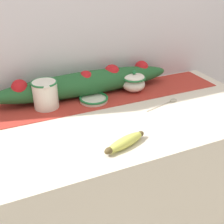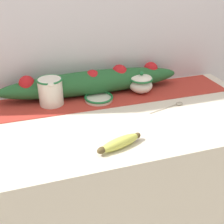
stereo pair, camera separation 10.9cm
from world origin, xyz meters
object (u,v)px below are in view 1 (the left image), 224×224
(sugar_bowl, at_px, (134,82))
(spoon, at_px, (171,101))
(small_dish, at_px, (94,99))
(banana, at_px, (125,142))
(cream_pitcher, at_px, (45,94))

(sugar_bowl, xyz_separation_m, spoon, (0.10, -0.18, -0.05))
(small_dish, bearing_deg, banana, -94.09)
(small_dish, distance_m, spoon, 0.35)
(cream_pitcher, bearing_deg, small_dish, -7.50)
(sugar_bowl, bearing_deg, small_dish, -173.13)
(small_dish, height_order, banana, banana)
(cream_pitcher, height_order, small_dish, cream_pitcher)
(cream_pitcher, height_order, banana, cream_pitcher)
(cream_pitcher, xyz_separation_m, spoon, (0.53, -0.18, -0.06))
(small_dish, xyz_separation_m, banana, (-0.03, -0.38, 0.01))
(cream_pitcher, distance_m, sugar_bowl, 0.43)
(cream_pitcher, bearing_deg, spoon, -18.57)
(cream_pitcher, relative_size, small_dish, 1.00)
(spoon, bearing_deg, cream_pitcher, 146.23)
(banana, xyz_separation_m, spoon, (0.35, 0.23, -0.02))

